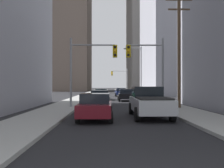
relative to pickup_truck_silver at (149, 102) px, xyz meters
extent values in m
cube|color=#9E9E99|center=(-6.57, 37.82, -0.86)|extent=(3.01, 160.00, 0.15)
cube|color=#9E9E99|center=(3.04, 37.82, -0.86)|extent=(3.01, 160.00, 0.15)
cube|color=#B7BABF|center=(0.00, -0.14, -0.13)|extent=(2.01, 5.40, 0.80)
cube|color=black|center=(0.00, 0.84, 0.62)|extent=(1.80, 1.80, 0.70)
cube|color=black|center=(0.00, -1.49, 0.32)|extent=(1.77, 2.38, 0.10)
cylinder|color=black|center=(-0.96, 1.59, -0.53)|extent=(0.28, 0.80, 0.80)
cylinder|color=black|center=(0.96, 1.59, -0.53)|extent=(0.28, 0.80, 0.80)
cylinder|color=black|center=(-0.96, -1.86, -0.53)|extent=(0.28, 0.80, 0.80)
cylinder|color=black|center=(0.96, -1.86, -0.53)|extent=(0.28, 0.80, 0.80)
cube|color=maroon|center=(-3.27, -1.10, -0.29)|extent=(1.88, 4.23, 0.65)
cube|color=black|center=(-3.27, -1.25, 0.31)|extent=(1.62, 1.93, 0.55)
cylinder|color=black|center=(-4.14, 0.24, -0.61)|extent=(0.22, 0.64, 0.64)
cylinder|color=black|center=(-2.41, 0.24, -0.61)|extent=(0.22, 0.64, 0.64)
cylinder|color=black|center=(-4.14, -2.45, -0.61)|extent=(0.22, 0.64, 0.64)
cylinder|color=black|center=(-2.41, -2.45, -0.61)|extent=(0.22, 0.64, 0.64)
cube|color=slate|center=(-3.32, 8.41, -0.29)|extent=(1.96, 4.26, 0.65)
cube|color=black|center=(-3.32, 8.26, 0.31)|extent=(1.65, 1.96, 0.55)
cylinder|color=black|center=(-4.18, 9.75, -0.61)|extent=(0.22, 0.64, 0.64)
cylinder|color=black|center=(-2.45, 9.75, -0.61)|extent=(0.22, 0.64, 0.64)
cylinder|color=black|center=(-4.18, 7.07, -0.61)|extent=(0.22, 0.64, 0.64)
cylinder|color=black|center=(-2.45, 7.07, -0.61)|extent=(0.22, 0.64, 0.64)
cube|color=black|center=(-0.23, 16.25, -0.29)|extent=(1.94, 4.26, 0.65)
cube|color=black|center=(-0.23, 16.10, 0.31)|extent=(1.65, 1.95, 0.55)
cylinder|color=black|center=(-1.10, 17.60, -0.61)|extent=(0.22, 0.64, 0.64)
cylinder|color=black|center=(0.63, 17.60, -0.61)|extent=(0.22, 0.64, 0.64)
cylinder|color=black|center=(-1.10, 14.91, -0.61)|extent=(0.22, 0.64, 0.64)
cylinder|color=black|center=(0.63, 14.91, -0.61)|extent=(0.22, 0.64, 0.64)
cube|color=#195938|center=(-3.38, 19.23, -0.29)|extent=(1.93, 4.26, 0.65)
cube|color=black|center=(-3.38, 19.08, 0.31)|extent=(1.64, 1.95, 0.55)
cylinder|color=black|center=(-4.25, 20.57, -0.61)|extent=(0.22, 0.64, 0.64)
cylinder|color=black|center=(-2.52, 20.57, -0.61)|extent=(0.22, 0.64, 0.64)
cylinder|color=black|center=(-4.25, 17.88, -0.61)|extent=(0.22, 0.64, 0.64)
cylinder|color=black|center=(-2.52, 17.88, -0.61)|extent=(0.22, 0.64, 0.64)
cube|color=#141E4C|center=(-0.13, 30.13, -0.29)|extent=(1.93, 4.26, 0.65)
cube|color=black|center=(-0.13, 29.98, 0.31)|extent=(1.64, 1.95, 0.55)
cylinder|color=black|center=(-1.00, 31.48, -0.61)|extent=(0.22, 0.64, 0.64)
cylinder|color=black|center=(0.73, 31.48, -0.61)|extent=(0.22, 0.64, 0.64)
cylinder|color=black|center=(-1.00, 28.79, -0.61)|extent=(0.22, 0.64, 0.64)
cylinder|color=black|center=(0.73, 28.79, -0.61)|extent=(0.22, 0.64, 0.64)
cylinder|color=gray|center=(-5.67, 5.71, 2.07)|extent=(0.18, 0.18, 6.00)
cylinder|color=gray|center=(-3.80, 5.71, 4.47)|extent=(3.73, 0.12, 0.12)
cube|color=gold|center=(-1.93, 5.71, 3.94)|extent=(0.38, 0.30, 1.05)
sphere|color=black|center=(-1.93, 5.54, 4.28)|extent=(0.24, 0.24, 0.24)
sphere|color=#F9A514|center=(-1.93, 5.54, 3.94)|extent=(0.24, 0.24, 0.24)
sphere|color=black|center=(-1.93, 5.54, 3.60)|extent=(0.24, 0.24, 0.24)
cylinder|color=gray|center=(2.14, 5.71, 2.07)|extent=(0.18, 0.18, 6.00)
cylinder|color=gray|center=(0.67, 5.71, 4.47)|extent=(2.94, 0.12, 0.12)
cube|color=gold|center=(-0.80, 5.71, 3.94)|extent=(0.38, 0.30, 1.05)
sphere|color=black|center=(-0.80, 5.54, 4.28)|extent=(0.24, 0.24, 0.24)
sphere|color=#F9A514|center=(-0.80, 5.54, 3.94)|extent=(0.24, 0.24, 0.24)
sphere|color=black|center=(-0.80, 5.54, 3.60)|extent=(0.24, 0.24, 0.24)
cylinder|color=gray|center=(2.14, 43.81, 2.07)|extent=(0.18, 0.18, 6.00)
cylinder|color=gray|center=(0.36, 43.81, 4.47)|extent=(3.56, 0.12, 0.12)
cube|color=gold|center=(-1.42, 43.81, 3.94)|extent=(0.38, 0.30, 1.05)
sphere|color=black|center=(-1.42, 43.64, 4.28)|extent=(0.24, 0.24, 0.24)
sphere|color=#F9A514|center=(-1.42, 43.64, 3.94)|extent=(0.24, 0.24, 0.24)
sphere|color=black|center=(-1.42, 43.64, 3.60)|extent=(0.24, 0.24, 0.24)
cylinder|color=brown|center=(3.34, 5.06, 3.90)|extent=(0.28, 0.28, 9.67)
cube|color=brown|center=(3.34, 5.06, 8.13)|extent=(2.20, 0.12, 0.12)
cube|color=brown|center=(3.34, 5.06, 7.33)|extent=(1.80, 0.12, 0.12)
cylinder|color=gray|center=(2.24, 19.94, 2.82)|extent=(0.16, 0.16, 7.50)
cylinder|color=gray|center=(1.11, 19.94, 6.37)|extent=(2.26, 0.10, 0.10)
ellipsoid|color=#4C4C51|center=(-0.02, 19.94, 6.27)|extent=(0.56, 0.32, 0.20)
cube|color=#93939E|center=(17.17, 38.82, 13.89)|extent=(22.37, 21.34, 29.64)
cube|color=gray|center=(15.63, 74.79, 28.70)|extent=(20.61, 25.95, 59.26)
camera|label=1|loc=(-2.62, -15.40, 1.04)|focal=40.04mm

